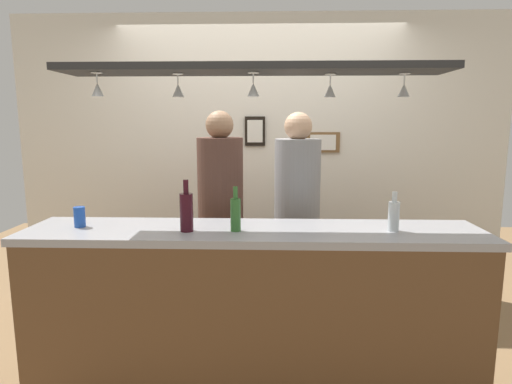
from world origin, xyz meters
TOP-DOWN VIEW (x-y plane):
  - ground_plane at (0.00, 0.00)m, footprint 8.00×8.00m
  - back_wall at (0.00, 1.10)m, footprint 4.40×0.06m
  - bar_counter at (0.00, -0.51)m, footprint 2.70×0.55m
  - overhead_glass_rack at (0.00, -0.30)m, footprint 2.20×0.36m
  - hanging_wineglass_far_left at (-0.88, -0.36)m, footprint 0.07×0.07m
  - hanging_wineglass_left at (-0.44, -0.28)m, footprint 0.07×0.07m
  - hanging_wineglass_center_left at (0.00, -0.33)m, footprint 0.07×0.07m
  - hanging_wineglass_center at (0.44, -0.23)m, footprint 0.07×0.07m
  - hanging_wineglass_center_right at (0.87, -0.25)m, footprint 0.07×0.07m
  - person_left_brown_shirt at (-0.27, 0.34)m, footprint 0.34×0.34m
  - person_middle_grey_shirt at (0.30, 0.34)m, footprint 0.34×0.34m
  - bottle_soda_clear at (0.81, -0.37)m, footprint 0.06×0.06m
  - bottle_beer_green_import at (-0.10, -0.40)m, footprint 0.06×0.06m
  - bottle_wine_dark_red at (-0.38, -0.42)m, footprint 0.08×0.08m
  - drink_can at (-1.04, -0.34)m, footprint 0.07×0.07m
  - picture_frame_crest at (-0.04, 1.06)m, footprint 0.18×0.02m
  - picture_frame_lower_pair at (0.56, 1.06)m, footprint 0.30×0.02m

SIDE VIEW (x-z plane):
  - ground_plane at x=0.00m, z-range 0.00..0.00m
  - bar_counter at x=0.00m, z-range 0.18..1.22m
  - person_middle_grey_shirt at x=0.30m, z-range 0.18..1.91m
  - person_left_brown_shirt at x=-0.27m, z-range 0.18..1.93m
  - drink_can at x=-1.04m, z-range 1.04..1.16m
  - bottle_soda_clear at x=0.81m, z-range 1.02..1.25m
  - bottle_beer_green_import at x=-0.10m, z-range 1.01..1.27m
  - bottle_wine_dark_red at x=-0.38m, z-range 1.01..1.31m
  - back_wall at x=0.00m, z-range 0.00..2.60m
  - picture_frame_lower_pair at x=0.56m, z-range 1.39..1.57m
  - picture_frame_crest at x=-0.04m, z-range 1.45..1.71m
  - hanging_wineglass_far_left at x=-0.88m, z-range 1.78..1.91m
  - hanging_wineglass_left at x=-0.44m, z-range 1.78..1.91m
  - hanging_wineglass_center_left at x=0.00m, z-range 1.78..1.91m
  - hanging_wineglass_center at x=0.44m, z-range 1.78..1.91m
  - hanging_wineglass_center_right at x=0.87m, z-range 1.78..1.91m
  - overhead_glass_rack at x=0.00m, z-range 1.94..1.98m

